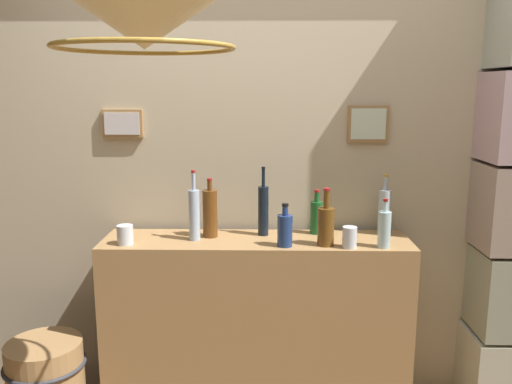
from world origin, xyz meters
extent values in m
cube|color=#BCAD8E|center=(0.00, 1.10, 1.37)|extent=(3.18, 0.08, 2.74)
cube|color=#9E7547|center=(-0.70, 1.05, 1.52)|extent=(0.21, 0.03, 0.14)
cube|color=silver|center=(-0.70, 1.03, 1.52)|extent=(0.18, 0.01, 0.11)
cube|color=#9E7547|center=(0.57, 1.05, 1.52)|extent=(0.21, 0.03, 0.19)
cube|color=silver|center=(0.57, 1.03, 1.52)|extent=(0.18, 0.01, 0.16)
cube|color=#B6B59D|center=(1.22, 0.93, 0.22)|extent=(0.21, 0.38, 0.43)
cube|color=gray|center=(1.33, 0.93, 0.67)|extent=(0.40, 0.38, 0.43)
cube|color=gray|center=(1.22, 0.93, 1.12)|extent=(0.21, 0.38, 0.43)
cube|color=#AD8F95|center=(1.22, 0.93, 1.57)|extent=(0.21, 0.38, 0.43)
cube|color=#9E7547|center=(0.00, 0.84, 0.48)|extent=(1.53, 0.37, 0.96)
cylinder|color=#ADBDC8|center=(0.65, 0.94, 1.08)|extent=(0.06, 0.06, 0.23)
cylinder|color=#ADBDC8|center=(0.65, 0.94, 1.23)|extent=(0.02, 0.02, 0.07)
cylinder|color=#B7932D|center=(0.65, 0.94, 1.27)|extent=(0.02, 0.02, 0.01)
cylinder|color=brown|center=(0.33, 0.74, 1.06)|extent=(0.08, 0.08, 0.18)
cylinder|color=brown|center=(0.33, 0.74, 1.19)|extent=(0.03, 0.03, 0.08)
cylinder|color=maroon|center=(0.33, 0.74, 1.24)|extent=(0.03, 0.03, 0.01)
cylinder|color=brown|center=(-0.23, 0.88, 1.08)|extent=(0.07, 0.07, 0.24)
cylinder|color=brown|center=(-0.23, 0.88, 1.23)|extent=(0.02, 0.02, 0.05)
cylinder|color=maroon|center=(-0.23, 0.88, 1.26)|extent=(0.03, 0.03, 0.01)
cylinder|color=black|center=(0.03, 0.91, 1.09)|extent=(0.05, 0.05, 0.25)
cylinder|color=black|center=(0.03, 0.91, 1.26)|extent=(0.02, 0.02, 0.09)
cylinder|color=black|center=(0.03, 0.91, 1.31)|extent=(0.02, 0.02, 0.01)
cylinder|color=#AACBD0|center=(0.61, 0.71, 1.05)|extent=(0.06, 0.06, 0.17)
cylinder|color=#AACBD0|center=(0.61, 0.71, 1.16)|extent=(0.02, 0.02, 0.05)
cylinder|color=maroon|center=(0.61, 0.71, 1.19)|extent=(0.02, 0.02, 0.01)
cylinder|color=#195623|center=(0.31, 0.95, 1.05)|extent=(0.06, 0.06, 0.17)
cylinder|color=#195623|center=(0.31, 0.95, 1.16)|extent=(0.02, 0.02, 0.05)
cylinder|color=maroon|center=(0.31, 0.95, 1.19)|extent=(0.03, 0.03, 0.01)
cylinder|color=navy|center=(0.14, 0.72, 1.04)|extent=(0.07, 0.07, 0.15)
cylinder|color=navy|center=(0.14, 0.72, 1.14)|extent=(0.03, 0.03, 0.04)
cylinder|color=black|center=(0.14, 0.72, 1.17)|extent=(0.03, 0.03, 0.01)
cylinder|color=#A5BBD7|center=(-0.30, 0.82, 1.09)|extent=(0.05, 0.05, 0.25)
cylinder|color=#A5BBD7|center=(-0.30, 0.82, 1.26)|extent=(0.02, 0.02, 0.09)
cylinder|color=maroon|center=(-0.30, 0.82, 1.31)|extent=(0.02, 0.02, 0.01)
cylinder|color=silver|center=(0.44, 0.70, 1.02)|extent=(0.07, 0.07, 0.10)
cylinder|color=silver|center=(-0.63, 0.74, 1.01)|extent=(0.08, 0.08, 0.09)
cone|color=beige|center=(-0.34, 0.05, 1.92)|extent=(0.58, 0.58, 0.20)
torus|color=#AD8433|center=(-0.34, 0.05, 1.83)|extent=(0.59, 0.59, 0.02)
torus|color=#333338|center=(-1.02, 0.63, 0.39)|extent=(0.39, 0.39, 0.02)
camera|label=1|loc=(0.05, -1.70, 1.71)|focal=37.04mm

